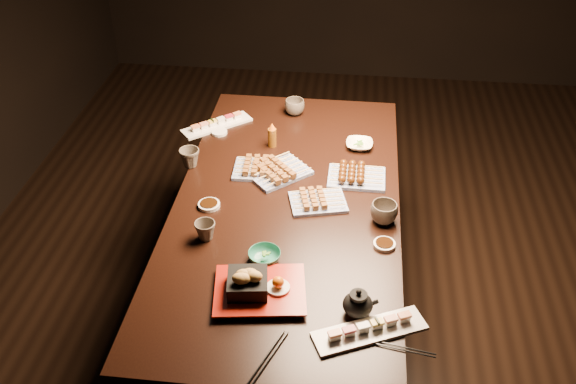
# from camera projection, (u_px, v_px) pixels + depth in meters

# --- Properties ---
(ground) EXTENTS (5.00, 5.00, 0.00)m
(ground) POSITION_uv_depth(u_px,v_px,m) (342.00, 293.00, 3.21)
(ground) COLOR black
(ground) RESTS_ON ground
(dining_table) EXTENTS (1.28, 1.96, 0.75)m
(dining_table) POSITION_uv_depth(u_px,v_px,m) (287.00, 272.00, 2.79)
(dining_table) COLOR black
(dining_table) RESTS_ON ground
(sushi_platter_near) EXTENTS (0.37, 0.25, 0.04)m
(sushi_platter_near) POSITION_uv_depth(u_px,v_px,m) (370.00, 327.00, 2.01)
(sushi_platter_near) COLOR white
(sushi_platter_near) RESTS_ON dining_table
(sushi_platter_far) EXTENTS (0.32, 0.29, 0.04)m
(sushi_platter_far) POSITION_uv_depth(u_px,v_px,m) (217.00, 123.00, 3.05)
(sushi_platter_far) COLOR white
(sushi_platter_far) RESTS_ON dining_table
(yakitori_plate_center) EXTENTS (0.24, 0.18, 0.06)m
(yakitori_plate_center) POSITION_uv_depth(u_px,v_px,m) (261.00, 166.00, 2.74)
(yakitori_plate_center) COLOR #828EB6
(yakitori_plate_center) RESTS_ON dining_table
(yakitori_plate_right) EXTENTS (0.25, 0.21, 0.06)m
(yakitori_plate_right) POSITION_uv_depth(u_px,v_px,m) (318.00, 198.00, 2.55)
(yakitori_plate_right) COLOR #828EB6
(yakitori_plate_right) RESTS_ON dining_table
(yakitori_plate_left) EXTENTS (0.30, 0.30, 0.06)m
(yakitori_plate_left) POSITION_uv_depth(u_px,v_px,m) (279.00, 168.00, 2.72)
(yakitori_plate_left) COLOR #828EB6
(yakitori_plate_left) RESTS_ON dining_table
(tsukune_plate) EXTENTS (0.24, 0.18, 0.06)m
(tsukune_plate) POSITION_uv_depth(u_px,v_px,m) (357.00, 173.00, 2.69)
(tsukune_plate) COLOR #828EB6
(tsukune_plate) RESTS_ON dining_table
(edamame_bowl_green) EXTENTS (0.12, 0.12, 0.04)m
(edamame_bowl_green) POSITION_uv_depth(u_px,v_px,m) (265.00, 256.00, 2.29)
(edamame_bowl_green) COLOR #287A61
(edamame_bowl_green) RESTS_ON dining_table
(edamame_bowl_cream) EXTENTS (0.12, 0.12, 0.03)m
(edamame_bowl_cream) POSITION_uv_depth(u_px,v_px,m) (359.00, 145.00, 2.90)
(edamame_bowl_cream) COLOR #FCEECE
(edamame_bowl_cream) RESTS_ON dining_table
(tempura_tray) EXTENTS (0.34, 0.28, 0.11)m
(tempura_tray) POSITION_uv_depth(u_px,v_px,m) (260.00, 282.00, 2.13)
(tempura_tray) COLOR black
(tempura_tray) RESTS_ON dining_table
(teacup_near_left) EXTENTS (0.08, 0.08, 0.07)m
(teacup_near_left) POSITION_uv_depth(u_px,v_px,m) (205.00, 231.00, 2.37)
(teacup_near_left) COLOR #4E453B
(teacup_near_left) RESTS_ON dining_table
(teacup_mid_right) EXTENTS (0.12, 0.12, 0.08)m
(teacup_mid_right) POSITION_uv_depth(u_px,v_px,m) (384.00, 213.00, 2.45)
(teacup_mid_right) COLOR #4E453B
(teacup_mid_right) RESTS_ON dining_table
(teacup_far_left) EXTENTS (0.09, 0.09, 0.08)m
(teacup_far_left) POSITION_uv_depth(u_px,v_px,m) (190.00, 158.00, 2.77)
(teacup_far_left) COLOR #4E453B
(teacup_far_left) RESTS_ON dining_table
(teacup_far_right) EXTENTS (0.12, 0.12, 0.08)m
(teacup_far_right) POSITION_uv_depth(u_px,v_px,m) (295.00, 107.00, 3.14)
(teacup_far_right) COLOR #4E453B
(teacup_far_right) RESTS_ON dining_table
(teapot) EXTENTS (0.13, 0.13, 0.10)m
(teapot) POSITION_uv_depth(u_px,v_px,m) (358.00, 302.00, 2.06)
(teapot) COLOR black
(teapot) RESTS_ON dining_table
(condiment_bottle) EXTENTS (0.04, 0.04, 0.12)m
(condiment_bottle) POSITION_uv_depth(u_px,v_px,m) (272.00, 135.00, 2.89)
(condiment_bottle) COLOR brown
(condiment_bottle) RESTS_ON dining_table
(sauce_dish_west) EXTENTS (0.12, 0.12, 0.02)m
(sauce_dish_west) POSITION_uv_depth(u_px,v_px,m) (209.00, 205.00, 2.55)
(sauce_dish_west) COLOR white
(sauce_dish_west) RESTS_ON dining_table
(sauce_dish_east) EXTENTS (0.09, 0.09, 0.01)m
(sauce_dish_east) POSITION_uv_depth(u_px,v_px,m) (351.00, 171.00, 2.74)
(sauce_dish_east) COLOR white
(sauce_dish_east) RESTS_ON dining_table
(sauce_dish_se) EXTENTS (0.10, 0.10, 0.01)m
(sauce_dish_se) POSITION_uv_depth(u_px,v_px,m) (384.00, 244.00, 2.36)
(sauce_dish_se) COLOR white
(sauce_dish_se) RESTS_ON dining_table
(sauce_dish_nw) EXTENTS (0.10, 0.10, 0.01)m
(sauce_dish_nw) POSITION_uv_depth(u_px,v_px,m) (219.00, 132.00, 3.01)
(sauce_dish_nw) COLOR white
(sauce_dish_nw) RESTS_ON dining_table
(chopsticks_near) EXTENTS (0.10, 0.22, 0.01)m
(chopsticks_near) POSITION_uv_depth(u_px,v_px,m) (268.00, 358.00, 1.94)
(chopsticks_near) COLOR black
(chopsticks_near) RESTS_ON dining_table
(chopsticks_se) EXTENTS (0.21, 0.05, 0.01)m
(chopsticks_se) POSITION_uv_depth(u_px,v_px,m) (402.00, 349.00, 1.97)
(chopsticks_se) COLOR black
(chopsticks_se) RESTS_ON dining_table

